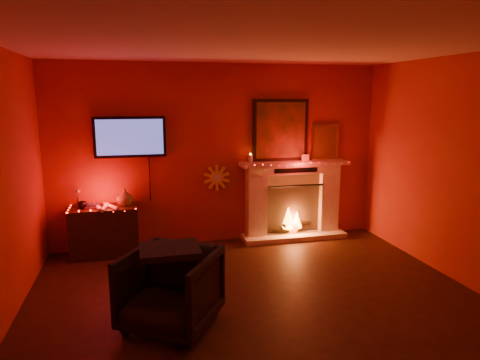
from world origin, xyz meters
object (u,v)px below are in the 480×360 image
(tv, at_px, (130,137))
(console_table, at_px, (105,229))
(fireplace, at_px, (292,193))
(sunburst_clock, at_px, (217,178))
(armchair, at_px, (171,289))

(tv, height_order, console_table, tv)
(console_table, bearing_deg, fireplace, 2.60)
(tv, relative_size, sunburst_clock, 3.10)
(tv, distance_m, sunburst_clock, 1.41)
(console_table, height_order, armchair, console_table)
(tv, bearing_deg, fireplace, -1.50)
(fireplace, xyz_separation_m, console_table, (-2.84, -0.13, -0.34))
(tv, xyz_separation_m, console_table, (-0.40, -0.19, -1.27))
(tv, height_order, armchair, tv)
(sunburst_clock, distance_m, console_table, 1.77)
(tv, distance_m, console_table, 1.34)
(console_table, distance_m, armchair, 2.29)
(sunburst_clock, distance_m, armchair, 2.63)
(fireplace, bearing_deg, armchair, -132.52)
(sunburst_clock, bearing_deg, tv, -178.76)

